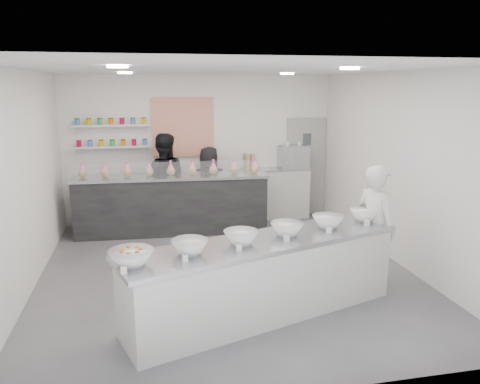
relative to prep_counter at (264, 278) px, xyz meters
name	(u,v)px	position (x,y,z in m)	size (l,w,h in m)	color
floor	(226,272)	(-0.21, 1.44, -0.49)	(6.00, 6.00, 0.00)	#515156
ceiling	(225,69)	(-0.21, 1.44, 2.51)	(6.00, 6.00, 0.00)	white
back_wall	(200,149)	(-0.21, 4.44, 1.01)	(5.50, 5.50, 0.00)	white
left_wall	(24,183)	(-2.96, 1.44, 1.01)	(6.00, 6.00, 0.00)	white
right_wall	(398,169)	(2.54, 1.44, 1.01)	(6.00, 6.00, 0.00)	white
back_door	(306,167)	(2.09, 4.41, 0.56)	(0.88, 0.04, 2.10)	#979795
pattern_panel	(183,127)	(-0.56, 4.42, 1.46)	(1.25, 0.03, 1.20)	#E64316
jar_shelf_lower	(113,147)	(-1.96, 4.34, 1.11)	(1.45, 0.22, 0.04)	silver
jar_shelf_upper	(111,125)	(-1.96, 4.34, 1.53)	(1.45, 0.22, 0.04)	silver
preserve_jars	(112,133)	(-1.96, 4.32, 1.39)	(1.45, 0.10, 0.56)	#CC0032
downlight_0	(118,67)	(-1.61, 0.44, 2.49)	(0.24, 0.24, 0.02)	white
downlight_1	(350,69)	(1.19, 0.44, 2.49)	(0.24, 0.24, 0.02)	white
downlight_2	(125,73)	(-1.61, 3.04, 2.49)	(0.24, 0.24, 0.02)	white
downlight_3	(287,74)	(1.19, 3.04, 2.49)	(0.24, 0.24, 0.02)	white
prep_counter	(264,278)	(0.00, 0.00, 0.00)	(3.57, 0.81, 0.97)	beige
back_bar	(172,204)	(-0.88, 3.57, 0.08)	(3.63, 0.67, 1.13)	black
sneeze_guard	(171,170)	(-0.90, 3.26, 0.79)	(3.58, 0.02, 0.31)	white
espresso_ledge	(275,193)	(1.34, 4.22, 0.05)	(1.45, 0.46, 1.07)	beige
espresso_machine	(293,157)	(1.73, 4.22, 0.81)	(0.60, 0.41, 0.45)	#93969E
cup_stacks	(250,162)	(0.79, 4.22, 0.74)	(0.24, 0.24, 0.31)	tan
prep_bowls	(265,233)	(0.00, 0.00, 0.57)	(3.66, 0.51, 0.16)	white
label_cards	(262,252)	(-0.16, -0.50, 0.52)	(3.31, 0.04, 0.07)	white
cookie_bags	(171,168)	(-0.88, 3.57, 0.78)	(3.36, 0.16, 0.28)	pink
woman_prep	(375,228)	(1.68, 0.46, 0.39)	(0.64, 0.42, 1.75)	silver
staff_left	(164,181)	(-1.01, 3.93, 0.46)	(0.92, 0.72, 1.89)	black
staff_right	(209,186)	(-0.09, 4.04, 0.31)	(0.78, 0.51, 1.60)	black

